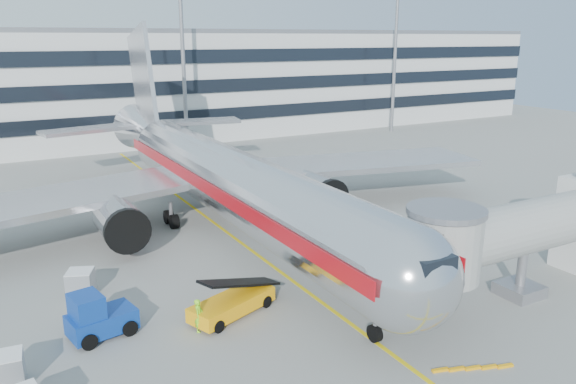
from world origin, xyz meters
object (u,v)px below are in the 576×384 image
belt_loader (232,303)px  baggage_tug (97,318)px  ramp_worker (199,315)px  cargo_container_right (81,283)px  main_jet (218,175)px  cargo_container_left (7,370)px

belt_loader → baggage_tug: size_ratio=1.53×
ramp_worker → cargo_container_right: bearing=66.6°
belt_loader → main_jet: bearing=70.0°
belt_loader → ramp_worker: belt_loader is taller
main_jet → belt_loader: size_ratio=9.56×
belt_loader → ramp_worker: (-2.18, -0.78, 0.17)m
ramp_worker → belt_loader: bearing=-35.4°
main_jet → belt_loader: (-4.99, -13.74, -3.52)m
belt_loader → cargo_container_right: size_ratio=2.86×
belt_loader → baggage_tug: (-6.78, 1.14, 0.34)m
belt_loader → ramp_worker: size_ratio=3.04×
cargo_container_left → baggage_tug: bearing=28.6°
belt_loader → cargo_container_left: 11.08m
ramp_worker → cargo_container_left: bearing=127.4°
baggage_tug → cargo_container_right: baggage_tug is taller
belt_loader → baggage_tug: bearing=170.4°
belt_loader → cargo_container_right: bearing=135.8°
belt_loader → ramp_worker: bearing=-160.2°
cargo_container_left → ramp_worker: 8.84m
baggage_tug → cargo_container_right: size_ratio=1.88×
belt_loader → cargo_container_left: bearing=-174.0°
baggage_tug → cargo_container_right: bearing=89.1°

